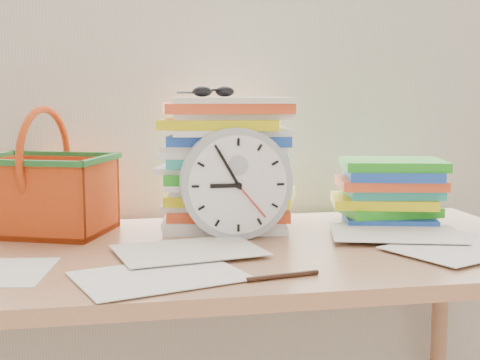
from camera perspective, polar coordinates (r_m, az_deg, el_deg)
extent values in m
cube|color=silver|center=(1.77, -3.24, 14.85)|extent=(2.40, 0.01, 2.50)
cube|color=#AA744F|center=(1.42, -1.03, -6.28)|extent=(1.40, 0.70, 0.03)
cylinder|color=#AA744F|center=(2.01, 16.57, -13.62)|extent=(0.04, 0.04, 0.72)
cylinder|color=#A5AAB2|center=(1.47, -0.34, -0.30)|extent=(0.25, 0.05, 0.25)
cylinder|color=black|center=(1.18, 3.70, -8.17)|extent=(0.14, 0.04, 0.01)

